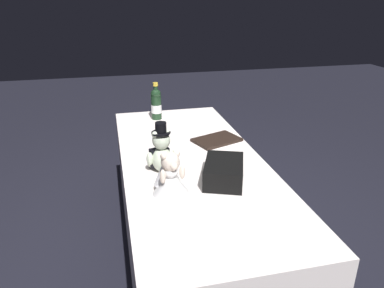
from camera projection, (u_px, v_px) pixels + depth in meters
The scene contains 8 objects.
ground_plane at pixel (192, 255), 2.49m from camera, with size 12.00×12.00×0.00m, color black.
reception_table at pixel (192, 210), 2.35m from camera, with size 2.04×0.84×0.72m, color white.
teddy_bear_groom at pixel (161, 152), 2.03m from camera, with size 0.16×0.17×0.29m.
teddy_bear_bride at pixel (169, 175), 1.81m from camera, with size 0.24×0.19×0.23m.
champagne_bottle at pixel (156, 104), 2.87m from camera, with size 0.08×0.08×0.29m.
signing_pen at pixel (232, 159), 2.19m from camera, with size 0.16×0.02×0.01m.
gift_case_black at pixel (224, 171), 1.93m from camera, with size 0.34×0.29×0.11m.
guestbook at pixel (217, 140), 2.47m from camera, with size 0.20×0.30×0.02m, color black.
Camera 1 is at (1.95, -0.45, 1.66)m, focal length 33.94 mm.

